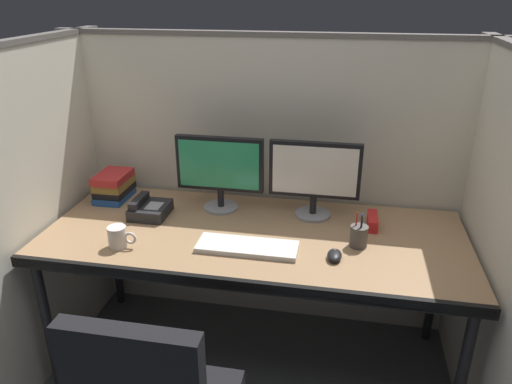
% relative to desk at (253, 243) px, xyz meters
% --- Properties ---
extents(cubicle_partition_rear, '(2.21, 0.06, 1.57)m').
position_rel_desk_xyz_m(cubicle_partition_rear, '(0.00, 0.46, 0.10)').
color(cubicle_partition_rear, beige).
rests_on(cubicle_partition_rear, ground).
extents(cubicle_partition_left, '(0.06, 1.41, 1.57)m').
position_rel_desk_xyz_m(cubicle_partition_left, '(-0.99, -0.09, 0.10)').
color(cubicle_partition_left, beige).
rests_on(cubicle_partition_left, ground).
extents(cubicle_partition_right, '(0.06, 1.41, 1.57)m').
position_rel_desk_xyz_m(cubicle_partition_right, '(0.99, -0.09, 0.10)').
color(cubicle_partition_right, beige).
rests_on(cubicle_partition_right, ground).
extents(desk, '(1.90, 0.80, 0.74)m').
position_rel_desk_xyz_m(desk, '(0.00, 0.00, 0.00)').
color(desk, '#997551').
rests_on(desk, ground).
extents(monitor_left, '(0.43, 0.17, 0.37)m').
position_rel_desk_xyz_m(monitor_left, '(-0.21, 0.23, 0.27)').
color(monitor_left, gray).
rests_on(monitor_left, desk).
extents(monitor_right, '(0.43, 0.17, 0.37)m').
position_rel_desk_xyz_m(monitor_right, '(0.25, 0.24, 0.27)').
color(monitor_right, gray).
rests_on(monitor_right, desk).
extents(keyboard_main, '(0.43, 0.15, 0.02)m').
position_rel_desk_xyz_m(keyboard_main, '(-0.00, -0.14, 0.06)').
color(keyboard_main, silver).
rests_on(keyboard_main, desk).
extents(computer_mouse, '(0.06, 0.10, 0.04)m').
position_rel_desk_xyz_m(computer_mouse, '(0.37, -0.15, 0.07)').
color(computer_mouse, black).
rests_on(computer_mouse, desk).
extents(pen_cup, '(0.08, 0.08, 0.16)m').
position_rel_desk_xyz_m(pen_cup, '(0.46, -0.02, 0.10)').
color(pen_cup, '#4C4742').
rests_on(pen_cup, desk).
extents(red_stapler, '(0.04, 0.15, 0.06)m').
position_rel_desk_xyz_m(red_stapler, '(0.53, 0.17, 0.08)').
color(red_stapler, red).
rests_on(red_stapler, desk).
extents(desk_phone, '(0.17, 0.19, 0.09)m').
position_rel_desk_xyz_m(desk_phone, '(-0.53, 0.09, 0.08)').
color(desk_phone, black).
rests_on(desk_phone, desk).
extents(coffee_mug, '(0.13, 0.08, 0.09)m').
position_rel_desk_xyz_m(coffee_mug, '(-0.55, -0.22, 0.10)').
color(coffee_mug, silver).
rests_on(coffee_mug, desk).
extents(book_stack, '(0.15, 0.22, 0.14)m').
position_rel_desk_xyz_m(book_stack, '(-0.79, 0.25, 0.12)').
color(book_stack, '#1E478C').
rests_on(book_stack, desk).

